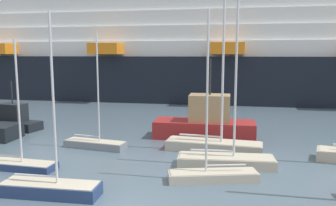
# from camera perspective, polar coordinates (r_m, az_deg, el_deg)

# --- Properties ---
(sailboat_0) EXTENTS (6.53, 2.13, 10.55)m
(sailboat_0) POSITION_cam_1_polar(r_m,az_deg,el_deg) (23.68, 7.60, -6.72)
(sailboat_0) COLOR #BCB29E
(sailboat_0) RESTS_ON ground_plane
(sailboat_1) EXTENTS (4.81, 2.42, 8.75)m
(sailboat_1) POSITION_cam_1_polar(r_m,az_deg,el_deg) (18.42, 7.43, -11.44)
(sailboat_1) COLOR #BCB29E
(sailboat_1) RESTS_ON ground_plane
(sailboat_4) EXTENTS (5.75, 2.17, 10.61)m
(sailboat_4) POSITION_cam_1_polar(r_m,az_deg,el_deg) (20.71, 9.59, -9.06)
(sailboat_4) COLOR #BCB29E
(sailboat_4) RESTS_ON ground_plane
(sailboat_5) EXTENTS (4.77, 1.56, 8.40)m
(sailboat_5) POSITION_cam_1_polar(r_m,az_deg,el_deg) (17.39, -18.98, -13.02)
(sailboat_5) COLOR navy
(sailboat_5) RESTS_ON ground_plane
(sailboat_6) EXTENTS (4.54, 1.69, 8.01)m
(sailboat_6) POSITION_cam_1_polar(r_m,az_deg,el_deg) (24.80, -11.98, -6.44)
(sailboat_6) COLOR gray
(sailboat_6) RESTS_ON ground_plane
(sailboat_7) EXTENTS (4.76, 1.40, 7.37)m
(sailboat_7) POSITION_cam_1_polar(r_m,az_deg,el_deg) (21.91, -23.82, -9.07)
(sailboat_7) COLOR navy
(sailboat_7) RESTS_ON ground_plane
(fishing_boat_2) EXTENTS (7.87, 2.86, 6.17)m
(fishing_boat_2) POSITION_cam_1_polar(r_m,az_deg,el_deg) (27.07, 6.30, -3.25)
(fishing_boat_2) COLOR maroon
(fishing_boat_2) RESTS_ON ground_plane
(fishing_boat_3) EXTENTS (5.80, 2.74, 4.22)m
(fishing_boat_3) POSITION_cam_1_polar(r_m,az_deg,el_deg) (33.17, -24.43, -2.56)
(fishing_boat_3) COLOR black
(fishing_boat_3) RESTS_ON ground_plane
(cruise_ship) EXTENTS (113.05, 19.08, 19.97)m
(cruise_ship) POSITION_cam_1_polar(r_m,az_deg,el_deg) (51.64, 9.81, 7.88)
(cruise_ship) COLOR black
(cruise_ship) RESTS_ON ground_plane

